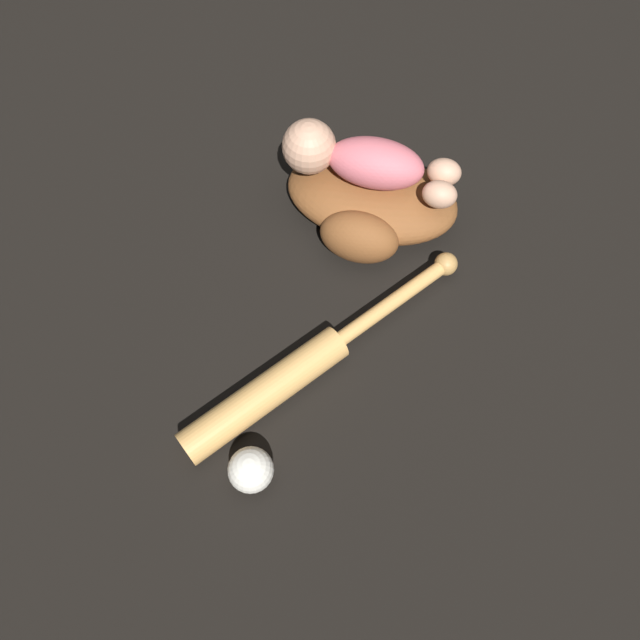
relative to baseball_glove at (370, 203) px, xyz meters
The scene contains 5 objects.
ground_plane 0.07m from the baseball_glove, 21.97° to the left, with size 6.00×6.00×0.00m, color black.
baseball_glove is the anchor object (origin of this frame).
baby_figure 0.10m from the baseball_glove, 12.61° to the right, with size 0.34×0.18×0.10m.
baseball_bat 0.38m from the baseball_glove, 97.97° to the left, with size 0.27×0.58×0.06m.
baseball 0.56m from the baseball_glove, 98.27° to the left, with size 0.07×0.07×0.07m.
Camera 1 is at (-0.33, 0.69, 1.04)m, focal length 35.00 mm.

